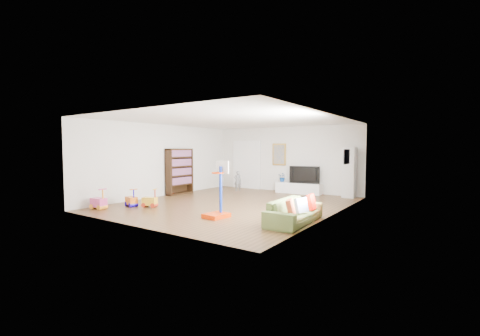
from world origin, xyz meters
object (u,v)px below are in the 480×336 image
Objects in this scene: media_console at (299,188)px; bookshelf at (180,171)px; sofa at (294,211)px; basketball_hoop at (216,189)px.

media_console is 1.02× the size of bookshelf.
bookshelf reaches higher than sofa.
basketball_hoop is (3.88, -2.56, -0.15)m from bookshelf.
sofa is at bearing -19.64° from bookshelf.
sofa is at bearing 22.99° from basketball_hoop.
sofa reaches higher than media_console.
media_console is 1.23× the size of basketball_hoop.
media_console is 5.19m from sofa.
bookshelf is 1.21× the size of basketball_hoop.
bookshelf is 4.65m from basketball_hoop.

